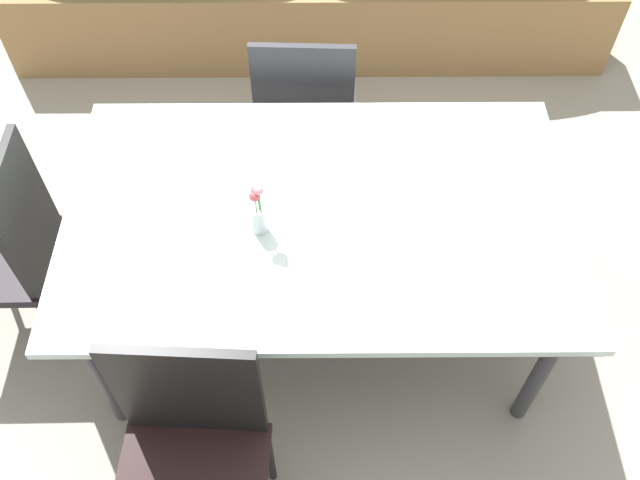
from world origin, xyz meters
TOP-DOWN VIEW (x-y plane):
  - ground_plane at (0.00, 0.00)m, footprint 12.00×12.00m
  - dining_table at (-0.04, -0.02)m, footprint 1.81×1.12m
  - chair_far_side at (-0.10, 0.80)m, footprint 0.47×0.47m
  - chair_near_left at (-0.44, -0.83)m, footprint 0.49×0.49m
  - chair_end_left at (-1.20, -0.02)m, footprint 0.42×0.42m
  - flower_vase at (-0.24, -0.10)m, footprint 0.06×0.06m

SIDE VIEW (x-z plane):
  - ground_plane at x=0.00m, z-range 0.00..0.00m
  - chair_far_side at x=-0.10m, z-range 0.08..1.00m
  - chair_end_left at x=-1.20m, z-range 0.05..1.03m
  - chair_near_left at x=-0.44m, z-range 0.06..1.05m
  - dining_table at x=-0.04m, z-range 0.31..1.05m
  - flower_vase at x=-0.24m, z-range 0.73..0.97m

